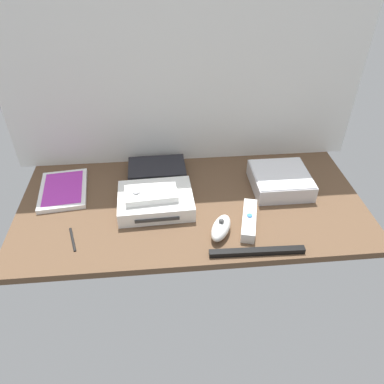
{
  "coord_description": "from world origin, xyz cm",
  "views": [
    {
      "loc": [
        -7.76,
        -84.09,
        69.14
      ],
      "look_at": [
        0.0,
        0.0,
        4.0
      ],
      "focal_mm": 34.97,
      "sensor_mm": 36.0,
      "label": 1
    }
  ],
  "objects_px": {
    "game_console": "(156,201)",
    "mini_computer": "(280,180)",
    "network_router": "(157,170)",
    "stylus_pen": "(72,239)",
    "sensor_bar": "(257,252)",
    "remote_classic_pad": "(151,194)",
    "remote_wand": "(249,220)",
    "remote_nunchuk": "(221,228)",
    "game_case": "(63,190)"
  },
  "relations": [
    {
      "from": "game_console",
      "to": "mini_computer",
      "type": "relative_size",
      "value": 1.27
    },
    {
      "from": "network_router",
      "to": "stylus_pen",
      "type": "xyz_separation_m",
      "value": [
        -0.22,
        -0.28,
        -0.01
      ]
    },
    {
      "from": "sensor_bar",
      "to": "remote_classic_pad",
      "type": "bearing_deg",
      "value": 144.27
    },
    {
      "from": "game_console",
      "to": "stylus_pen",
      "type": "xyz_separation_m",
      "value": [
        -0.22,
        -0.11,
        -0.02
      ]
    },
    {
      "from": "mini_computer",
      "to": "stylus_pen",
      "type": "relative_size",
      "value": 1.89
    },
    {
      "from": "remote_wand",
      "to": "remote_nunchuk",
      "type": "bearing_deg",
      "value": -146.17
    },
    {
      "from": "remote_wand",
      "to": "sensor_bar",
      "type": "height_order",
      "value": "remote_wand"
    },
    {
      "from": "mini_computer",
      "to": "stylus_pen",
      "type": "distance_m",
      "value": 0.62
    },
    {
      "from": "game_case",
      "to": "sensor_bar",
      "type": "bearing_deg",
      "value": -36.02
    },
    {
      "from": "mini_computer",
      "to": "stylus_pen",
      "type": "height_order",
      "value": "mini_computer"
    },
    {
      "from": "stylus_pen",
      "to": "mini_computer",
      "type": "bearing_deg",
      "value": 16.27
    },
    {
      "from": "remote_classic_pad",
      "to": "game_case",
      "type": "bearing_deg",
      "value": 153.86
    },
    {
      "from": "game_console",
      "to": "stylus_pen",
      "type": "distance_m",
      "value": 0.25
    },
    {
      "from": "mini_computer",
      "to": "remote_wand",
      "type": "distance_m",
      "value": 0.2
    },
    {
      "from": "game_console",
      "to": "remote_classic_pad",
      "type": "xyz_separation_m",
      "value": [
        -0.01,
        -0.01,
        0.03
      ]
    },
    {
      "from": "remote_nunchuk",
      "to": "stylus_pen",
      "type": "distance_m",
      "value": 0.39
    },
    {
      "from": "game_case",
      "to": "remote_nunchuk",
      "type": "distance_m",
      "value": 0.5
    },
    {
      "from": "game_console",
      "to": "remote_classic_pad",
      "type": "relative_size",
      "value": 1.44
    },
    {
      "from": "remote_wand",
      "to": "sensor_bar",
      "type": "distance_m",
      "value": 0.11
    },
    {
      "from": "remote_nunchuk",
      "to": "stylus_pen",
      "type": "height_order",
      "value": "remote_nunchuk"
    },
    {
      "from": "network_router",
      "to": "game_console",
      "type": "bearing_deg",
      "value": -93.45
    },
    {
      "from": "network_router",
      "to": "remote_nunchuk",
      "type": "relative_size",
      "value": 1.67
    },
    {
      "from": "mini_computer",
      "to": "remote_nunchuk",
      "type": "bearing_deg",
      "value": -138.55
    },
    {
      "from": "remote_wand",
      "to": "remote_classic_pad",
      "type": "relative_size",
      "value": 1.02
    },
    {
      "from": "network_router",
      "to": "remote_classic_pad",
      "type": "xyz_separation_m",
      "value": [
        -0.02,
        -0.17,
        0.04
      ]
    },
    {
      "from": "mini_computer",
      "to": "remote_nunchuk",
      "type": "height_order",
      "value": "mini_computer"
    },
    {
      "from": "sensor_bar",
      "to": "game_console",
      "type": "bearing_deg",
      "value": 141.88
    },
    {
      "from": "game_case",
      "to": "network_router",
      "type": "distance_m",
      "value": 0.29
    },
    {
      "from": "mini_computer",
      "to": "sensor_bar",
      "type": "xyz_separation_m",
      "value": [
        -0.13,
        -0.27,
        -0.02
      ]
    },
    {
      "from": "mini_computer",
      "to": "network_router",
      "type": "height_order",
      "value": "mini_computer"
    },
    {
      "from": "network_router",
      "to": "sensor_bar",
      "type": "height_order",
      "value": "network_router"
    },
    {
      "from": "remote_nunchuk",
      "to": "sensor_bar",
      "type": "relative_size",
      "value": 0.46
    },
    {
      "from": "game_case",
      "to": "network_router",
      "type": "relative_size",
      "value": 1.11
    },
    {
      "from": "mini_computer",
      "to": "network_router",
      "type": "relative_size",
      "value": 0.93
    },
    {
      "from": "game_case",
      "to": "remote_classic_pad",
      "type": "bearing_deg",
      "value": -27.59
    },
    {
      "from": "mini_computer",
      "to": "remote_classic_pad",
      "type": "xyz_separation_m",
      "value": [
        -0.39,
        -0.07,
        0.03
      ]
    },
    {
      "from": "network_router",
      "to": "remote_nunchuk",
      "type": "height_order",
      "value": "remote_nunchuk"
    },
    {
      "from": "mini_computer",
      "to": "network_router",
      "type": "xyz_separation_m",
      "value": [
        -0.37,
        0.1,
        -0.01
      ]
    },
    {
      "from": "remote_nunchuk",
      "to": "remote_classic_pad",
      "type": "relative_size",
      "value": 0.73
    },
    {
      "from": "stylus_pen",
      "to": "remote_nunchuk",
      "type": "bearing_deg",
      "value": -1.74
    },
    {
      "from": "remote_wand",
      "to": "remote_nunchuk",
      "type": "height_order",
      "value": "remote_nunchuk"
    },
    {
      "from": "remote_classic_pad",
      "to": "stylus_pen",
      "type": "distance_m",
      "value": 0.24
    },
    {
      "from": "mini_computer",
      "to": "game_console",
      "type": "bearing_deg",
      "value": -171.04
    },
    {
      "from": "network_router",
      "to": "remote_classic_pad",
      "type": "height_order",
      "value": "remote_classic_pad"
    },
    {
      "from": "remote_nunchuk",
      "to": "sensor_bar",
      "type": "bearing_deg",
      "value": -19.77
    },
    {
      "from": "mini_computer",
      "to": "sensor_bar",
      "type": "bearing_deg",
      "value": -116.37
    },
    {
      "from": "remote_nunchuk",
      "to": "game_case",
      "type": "bearing_deg",
      "value": 178.79
    },
    {
      "from": "mini_computer",
      "to": "remote_wand",
      "type": "bearing_deg",
      "value": -129.31
    },
    {
      "from": "remote_nunchuk",
      "to": "game_console",
      "type": "bearing_deg",
      "value": 168.48
    },
    {
      "from": "game_console",
      "to": "network_router",
      "type": "distance_m",
      "value": 0.16
    }
  ]
}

